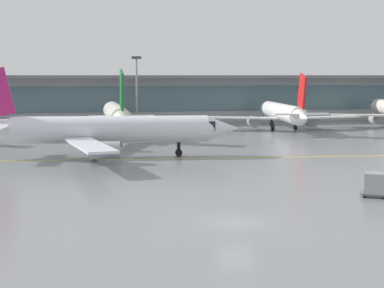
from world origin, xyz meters
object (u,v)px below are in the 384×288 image
at_px(gate_airplane_2, 116,115).
at_px(apron_light_mast_1, 137,88).
at_px(taxiing_regional_jet, 107,130).
at_px(cargo_dolly_lead, 375,184).
at_px(gate_airplane_3, 282,113).

distance_m(gate_airplane_2, apron_light_mast_1, 15.23).
xyz_separation_m(taxiing_regional_jet, cargo_dolly_lead, (19.51, -27.26, -2.12)).
distance_m(taxiing_regional_jet, cargo_dolly_lead, 33.59).
bearing_deg(taxiing_regional_jet, apron_light_mast_1, 84.99).
bearing_deg(apron_light_mast_1, taxiing_regional_jet, -100.94).
bearing_deg(cargo_dolly_lead, taxiing_regional_jet, 155.46).
bearing_deg(apron_light_mast_1, gate_airplane_2, -109.40).
bearing_deg(gate_airplane_2, cargo_dolly_lead, -162.76).
bearing_deg(cargo_dolly_lead, gate_airplane_2, 136.73).
xyz_separation_m(gate_airplane_2, taxiing_regional_jet, (-3.04, -27.10, 0.02)).
bearing_deg(apron_light_mast_1, cargo_dolly_lead, -80.35).
bearing_deg(gate_airplane_2, apron_light_mast_1, -19.02).
xyz_separation_m(gate_airplane_2, apron_light_mast_1, (4.87, 13.84, 4.08)).
relative_size(gate_airplane_2, apron_light_mast_1, 2.42).
xyz_separation_m(gate_airplane_3, cargo_dolly_lead, (-13.00, -56.57, -1.94)).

